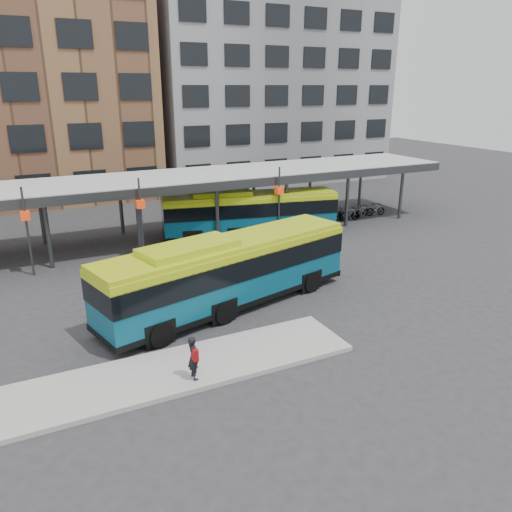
# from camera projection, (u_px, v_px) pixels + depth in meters

# --- Properties ---
(ground) EXTENTS (120.00, 120.00, 0.00)m
(ground) POSITION_uv_depth(u_px,v_px,m) (265.00, 313.00, 22.40)
(ground) COLOR #28282B
(ground) RESTS_ON ground
(boarding_island) EXTENTS (14.00, 3.00, 0.18)m
(boarding_island) POSITION_uv_depth(u_px,v_px,m) (164.00, 373.00, 17.52)
(boarding_island) COLOR gray
(boarding_island) RESTS_ON ground
(canopy) EXTENTS (40.00, 6.53, 4.80)m
(canopy) POSITION_uv_depth(u_px,v_px,m) (173.00, 180.00, 32.04)
(canopy) COLOR #999B9E
(canopy) RESTS_ON ground
(building_grey) EXTENTS (24.00, 14.00, 20.00)m
(building_grey) POSITION_uv_depth(u_px,v_px,m) (262.00, 82.00, 53.01)
(building_grey) COLOR slate
(building_grey) RESTS_ON ground
(bus_front) EXTENTS (12.72, 5.66, 3.43)m
(bus_front) POSITION_uv_depth(u_px,v_px,m) (228.00, 270.00, 22.47)
(bus_front) COLOR navy
(bus_front) RESTS_ON ground
(bus_rear) EXTENTS (11.85, 4.81, 3.19)m
(bus_rear) POSITION_uv_depth(u_px,v_px,m) (249.00, 212.00, 33.38)
(bus_rear) COLOR navy
(bus_rear) RESTS_ON ground
(pedestrian) EXTENTS (0.38, 0.62, 1.58)m
(pedestrian) POSITION_uv_depth(u_px,v_px,m) (194.00, 357.00, 16.82)
(pedestrian) COLOR black
(pedestrian) RESTS_ON boarding_island
(bike_rack) EXTENTS (6.87, 1.39, 1.03)m
(bike_rack) POSITION_uv_depth(u_px,v_px,m) (348.00, 213.00, 37.93)
(bike_rack) COLOR slate
(bike_rack) RESTS_ON ground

